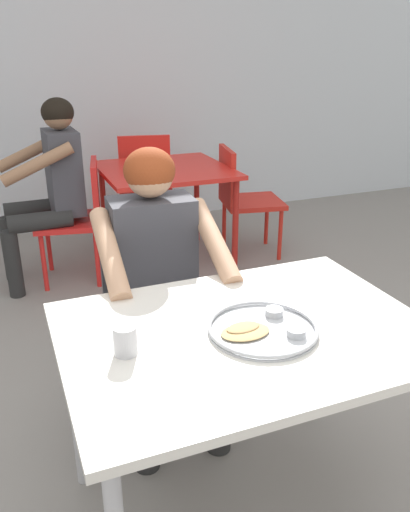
{
  "coord_description": "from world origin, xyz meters",
  "views": [
    {
      "loc": [
        -0.58,
        -1.28,
        1.55
      ],
      "look_at": [
        0.01,
        0.21,
        0.89
      ],
      "focal_mm": 36.44,
      "sensor_mm": 36.0,
      "label": 1
    }
  ],
  "objects_px": {
    "table_foreground": "(246,350)",
    "drinking_cup": "(125,339)",
    "chair_red_left": "(80,212)",
    "patron_background": "(50,177)",
    "chair_red_right": "(242,194)",
    "table_background_red": "(165,179)",
    "diner_foreground": "(159,268)",
    "thali_tray": "(263,328)",
    "chair_red_far": "(145,179)",
    "chair_foreground": "(148,293)"
  },
  "relations": [
    {
      "from": "table_foreground",
      "to": "drinking_cup",
      "type": "relative_size",
      "value": 12.9
    },
    {
      "from": "chair_red_left",
      "to": "table_foreground",
      "type": "bearing_deg",
      "value": -85.89
    },
    {
      "from": "patron_background",
      "to": "chair_red_left",
      "type": "bearing_deg",
      "value": -10.12
    },
    {
      "from": "chair_red_left",
      "to": "patron_background",
      "type": "bearing_deg",
      "value": 169.88
    },
    {
      "from": "table_foreground",
      "to": "patron_background",
      "type": "relative_size",
      "value": 0.9
    },
    {
      "from": "chair_red_left",
      "to": "chair_red_right",
      "type": "xyz_separation_m",
      "value": [
        1.22,
        -0.01,
        0.0
      ]
    },
    {
      "from": "table_background_red",
      "to": "diner_foreground",
      "type": "bearing_deg",
      "value": -108.63
    },
    {
      "from": "thali_tray",
      "to": "chair_red_far",
      "type": "distance_m",
      "value": 2.93
    },
    {
      "from": "chair_red_left",
      "to": "patron_background",
      "type": "relative_size",
      "value": 0.67
    },
    {
      "from": "drinking_cup",
      "to": "chair_red_right",
      "type": "height_order",
      "value": "chair_red_right"
    },
    {
      "from": "thali_tray",
      "to": "drinking_cup",
      "type": "relative_size",
      "value": 3.86
    },
    {
      "from": "drinking_cup",
      "to": "chair_red_left",
      "type": "distance_m",
      "value": 2.25
    },
    {
      "from": "chair_red_left",
      "to": "patron_background",
      "type": "distance_m",
      "value": 0.31
    },
    {
      "from": "table_background_red",
      "to": "chair_red_left",
      "type": "relative_size",
      "value": 1.07
    },
    {
      "from": "chair_red_far",
      "to": "patron_background",
      "type": "xyz_separation_m",
      "value": [
        -0.8,
        -0.6,
        0.22
      ]
    },
    {
      "from": "drinking_cup",
      "to": "chair_red_far",
      "type": "height_order",
      "value": "chair_red_far"
    },
    {
      "from": "diner_foreground",
      "to": "chair_red_right",
      "type": "relative_size",
      "value": 1.4
    },
    {
      "from": "diner_foreground",
      "to": "table_background_red",
      "type": "relative_size",
      "value": 1.32
    },
    {
      "from": "chair_foreground",
      "to": "patron_background",
      "type": "height_order",
      "value": "patron_background"
    },
    {
      "from": "drinking_cup",
      "to": "chair_red_far",
      "type": "relative_size",
      "value": 0.1
    },
    {
      "from": "thali_tray",
      "to": "diner_foreground",
      "type": "distance_m",
      "value": 0.67
    },
    {
      "from": "diner_foreground",
      "to": "table_background_red",
      "type": "height_order",
      "value": "diner_foreground"
    },
    {
      "from": "chair_foreground",
      "to": "table_background_red",
      "type": "bearing_deg",
      "value": 68.96
    },
    {
      "from": "drinking_cup",
      "to": "patron_background",
      "type": "bearing_deg",
      "value": 88.81
    },
    {
      "from": "table_background_red",
      "to": "chair_red_far",
      "type": "distance_m",
      "value": 0.61
    },
    {
      "from": "chair_red_far",
      "to": "thali_tray",
      "type": "bearing_deg",
      "value": -98.55
    },
    {
      "from": "table_background_red",
      "to": "chair_red_right",
      "type": "bearing_deg",
      "value": -3.74
    },
    {
      "from": "chair_red_left",
      "to": "patron_background",
      "type": "height_order",
      "value": "patron_background"
    },
    {
      "from": "chair_foreground",
      "to": "chair_red_far",
      "type": "distance_m",
      "value": 2.08
    },
    {
      "from": "chair_red_left",
      "to": "chair_foreground",
      "type": "bearing_deg",
      "value": -86.75
    },
    {
      "from": "drinking_cup",
      "to": "patron_background",
      "type": "relative_size",
      "value": 0.07
    },
    {
      "from": "diner_foreground",
      "to": "drinking_cup",
      "type": "bearing_deg",
      "value": -114.78
    },
    {
      "from": "thali_tray",
      "to": "drinking_cup",
      "type": "distance_m",
      "value": 0.41
    },
    {
      "from": "drinking_cup",
      "to": "chair_foreground",
      "type": "height_order",
      "value": "chair_foreground"
    },
    {
      "from": "table_background_red",
      "to": "chair_foreground",
      "type": "bearing_deg",
      "value": -111.04
    },
    {
      "from": "chair_red_far",
      "to": "table_background_red",
      "type": "bearing_deg",
      "value": -90.86
    },
    {
      "from": "chair_foreground",
      "to": "diner_foreground",
      "type": "distance_m",
      "value": 0.31
    },
    {
      "from": "table_foreground",
      "to": "chair_foreground",
      "type": "bearing_deg",
      "value": 95.51
    },
    {
      "from": "chair_red_far",
      "to": "chair_red_right",
      "type": "bearing_deg",
      "value": -47.35
    },
    {
      "from": "table_foreground",
      "to": "chair_foreground",
      "type": "distance_m",
      "value": 0.86
    },
    {
      "from": "patron_background",
      "to": "chair_red_far",
      "type": "bearing_deg",
      "value": 36.91
    },
    {
      "from": "chair_red_far",
      "to": "chair_red_left",
      "type": "bearing_deg",
      "value": -135.07
    },
    {
      "from": "thali_tray",
      "to": "drinking_cup",
      "type": "height_order",
      "value": "drinking_cup"
    },
    {
      "from": "table_foreground",
      "to": "drinking_cup",
      "type": "height_order",
      "value": "drinking_cup"
    },
    {
      "from": "drinking_cup",
      "to": "table_background_red",
      "type": "distance_m",
      "value": 2.41
    },
    {
      "from": "chair_foreground",
      "to": "table_background_red",
      "type": "distance_m",
      "value": 1.52
    },
    {
      "from": "chair_red_right",
      "to": "patron_background",
      "type": "relative_size",
      "value": 0.68
    },
    {
      "from": "diner_foreground",
      "to": "chair_red_far",
      "type": "xyz_separation_m",
      "value": [
        0.56,
        2.23,
        -0.19
      ]
    },
    {
      "from": "chair_foreground",
      "to": "table_background_red",
      "type": "relative_size",
      "value": 0.94
    },
    {
      "from": "diner_foreground",
      "to": "table_background_red",
      "type": "xyz_separation_m",
      "value": [
        0.55,
        1.63,
        -0.06
      ]
    }
  ]
}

